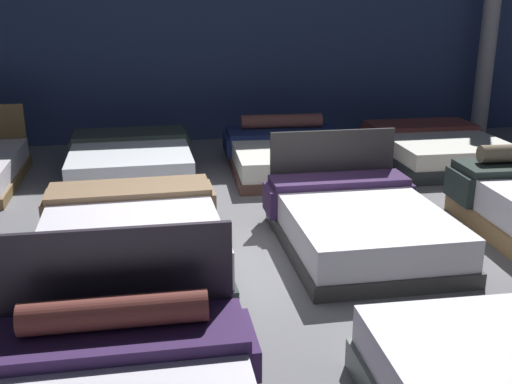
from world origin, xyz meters
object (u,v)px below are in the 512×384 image
object	(u,v)px
bed_9	(131,161)
support_pillar	(489,32)
bed_5	(132,239)
bed_6	(359,223)
bed_11	(436,148)
bed_10	(290,154)

from	to	relation	value
bed_9	support_pillar	distance (m)	6.43
bed_5	bed_9	xyz separation A→B (m)	(-0.05, 2.78, -0.01)
bed_5	support_pillar	distance (m)	7.61
bed_6	bed_11	bearing A→B (deg)	52.24
support_pillar	bed_5	bearing A→B (deg)	-142.84
bed_5	bed_11	size ratio (longest dim) A/B	0.97
support_pillar	bed_6	bearing A→B (deg)	-130.48
bed_6	bed_9	bearing A→B (deg)	129.01
bed_5	bed_9	world-z (taller)	bed_5
bed_11	support_pillar	size ratio (longest dim) A/B	0.61
bed_5	bed_6	world-z (taller)	bed_6
bed_9	bed_11	world-z (taller)	bed_9
bed_10	support_pillar	world-z (taller)	support_pillar
bed_9	bed_11	xyz separation A→B (m)	(4.36, 0.03, -0.02)
bed_9	bed_6	bearing A→B (deg)	-52.37
bed_5	support_pillar	world-z (taller)	support_pillar
bed_10	bed_6	bearing A→B (deg)	-87.22
bed_10	support_pillar	distance (m)	4.44
bed_9	support_pillar	xyz separation A→B (m)	(6.00, 1.73, 1.52)
bed_5	support_pillar	bearing A→B (deg)	35.95
bed_11	bed_6	bearing A→B (deg)	-126.76
bed_10	bed_11	distance (m)	2.18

